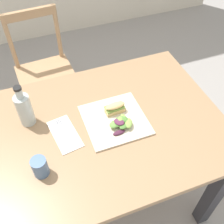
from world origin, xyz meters
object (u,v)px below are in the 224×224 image
object	(u,v)px
bottle_cold_brew	(25,111)
cup_extra_side	(40,167)
plate_lunch	(115,120)
sandwich_half_front	(115,108)
fork_on_napkin	(63,131)
chair_wooden_far	(45,72)
dining_table	(98,143)

from	to	relation	value
bottle_cold_brew	cup_extra_side	bearing A→B (deg)	-88.67
plate_lunch	sandwich_half_front	xyz separation A→B (m)	(0.02, 0.04, 0.03)
bottle_cold_brew	plate_lunch	bearing A→B (deg)	-19.72
plate_lunch	fork_on_napkin	xyz separation A→B (m)	(-0.25, 0.02, 0.00)
sandwich_half_front	cup_extra_side	bearing A→B (deg)	-153.19
chair_wooden_far	cup_extra_side	size ratio (longest dim) A/B	9.59
plate_lunch	cup_extra_side	xyz separation A→B (m)	(-0.38, -0.16, 0.04)
sandwich_half_front	bottle_cold_brew	distance (m)	0.42
sandwich_half_front	fork_on_napkin	distance (m)	0.27
chair_wooden_far	bottle_cold_brew	world-z (taller)	bottle_cold_brew
bottle_cold_brew	cup_extra_side	world-z (taller)	bottle_cold_brew
chair_wooden_far	plate_lunch	bearing A→B (deg)	-75.22
fork_on_napkin	bottle_cold_brew	size ratio (longest dim) A/B	0.83
dining_table	bottle_cold_brew	size ratio (longest dim) A/B	5.44
chair_wooden_far	cup_extra_side	xyz separation A→B (m)	(-0.16, -1.01, 0.34)
dining_table	cup_extra_side	xyz separation A→B (m)	(-0.29, -0.15, 0.17)
dining_table	plate_lunch	bearing A→B (deg)	6.16
sandwich_half_front	cup_extra_side	size ratio (longest dim) A/B	1.12
fork_on_napkin	cup_extra_side	bearing A→B (deg)	-126.93
dining_table	fork_on_napkin	distance (m)	0.21
chair_wooden_far	fork_on_napkin	xyz separation A→B (m)	(-0.02, -0.83, 0.30)
cup_extra_side	bottle_cold_brew	bearing A→B (deg)	91.33
sandwich_half_front	fork_on_napkin	size ratio (longest dim) A/B	0.55
chair_wooden_far	bottle_cold_brew	bearing A→B (deg)	-103.02
dining_table	fork_on_napkin	bearing A→B (deg)	168.69
dining_table	plate_lunch	size ratio (longest dim) A/B	4.18
dining_table	plate_lunch	world-z (taller)	plate_lunch
fork_on_napkin	bottle_cold_brew	distance (m)	0.20
dining_table	fork_on_napkin	size ratio (longest dim) A/B	6.55
fork_on_napkin	sandwich_half_front	bearing A→B (deg)	5.08
bottle_cold_brew	sandwich_half_front	bearing A→B (deg)	-13.11
plate_lunch	bottle_cold_brew	bearing A→B (deg)	160.28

